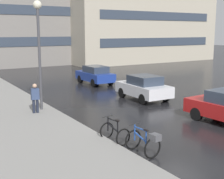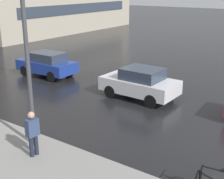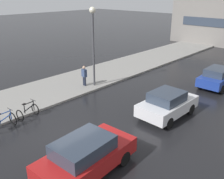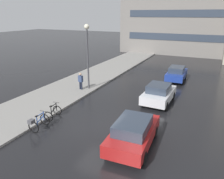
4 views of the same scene
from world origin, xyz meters
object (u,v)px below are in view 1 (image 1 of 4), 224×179
streetlamp (39,37)px  bicycle_nearest (145,142)px  pedestrian (35,98)px  bicycle_second (115,133)px  car_blue (95,75)px  car_white (144,87)px

streetlamp → bicycle_nearest: bearing=-81.9°
pedestrian → streetlamp: 3.16m
bicycle_second → pedestrian: size_ratio=0.69×
bicycle_nearest → car_blue: 15.14m
bicycle_nearest → pedestrian: 7.31m
car_white → pedestrian: pedestrian is taller
car_blue → pedestrian: size_ratio=2.28×
bicycle_nearest → bicycle_second: size_ratio=1.20×
bicycle_second → car_blue: 13.72m
bicycle_nearest → bicycle_second: bicycle_nearest is taller
bicycle_nearest → car_white: size_ratio=0.36×
car_white → car_blue: size_ratio=1.01×
bicycle_second → car_blue: bearing=64.6°
car_blue → bicycle_second: bearing=-115.4°
streetlamp → car_white: bearing=-3.4°
car_white → bicycle_nearest: bearing=-127.0°
car_white → pedestrian: bearing=-178.8°
bicycle_second → pedestrian: 5.67m
car_white → car_blue: bearing=88.4°
bicycle_second → pedestrian: pedestrian is taller
bicycle_nearest → streetlamp: streetlamp is taller
pedestrian → streetlamp: size_ratio=0.29×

